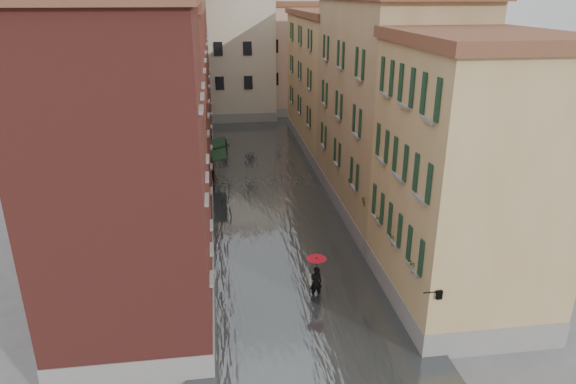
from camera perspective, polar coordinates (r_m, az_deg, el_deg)
ground at (r=25.39m, az=0.97°, el=-10.50°), size 120.00×120.00×0.00m
floodwater at (r=36.95m, az=-2.13°, el=0.21°), size 10.00×60.00×0.20m
building_left_near at (r=20.82m, az=-17.43°, el=1.00°), size 6.00×8.00×13.00m
building_left_mid at (r=31.35m, az=-14.45°, el=7.48°), size 6.00×14.00×12.50m
building_left_far at (r=45.91m, az=-12.68°, el=12.79°), size 6.00×16.00×14.00m
building_right_near at (r=23.23m, az=19.18°, el=0.90°), size 6.00×8.00×11.50m
building_right_mid at (r=32.79m, az=10.87°, el=8.80°), size 6.00×14.00×13.00m
building_right_far at (r=47.12m, az=5.02°, el=11.88°), size 6.00×16.00×11.50m
building_end_cream at (r=59.72m, az=-7.76°, el=14.47°), size 12.00×9.00×13.00m
building_end_pink at (r=62.48m, az=0.79°, el=14.49°), size 10.00×9.00×12.00m
awning_near at (r=37.39m, az=-7.74°, el=4.13°), size 1.09×3.34×2.80m
awning_far at (r=39.90m, az=-7.79°, el=5.21°), size 1.09×3.11×2.80m
wall_lantern at (r=20.05m, az=16.34°, el=-10.81°), size 0.71×0.22×0.35m
window_planters at (r=25.11m, az=10.17°, el=-2.20°), size 0.59×10.77×0.84m
pedestrian_main at (r=23.99m, az=3.13°, el=-9.08°), size 0.95×0.95×2.06m
pedestrian_far at (r=45.77m, az=-6.93°, el=5.05°), size 0.71×0.56×1.41m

